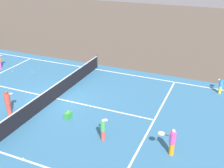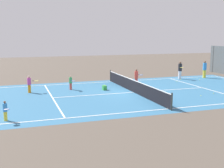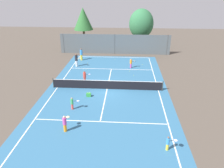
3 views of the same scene
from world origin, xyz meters
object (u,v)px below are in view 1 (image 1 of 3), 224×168
Objects in this scene: player_0 at (8,102)px; tennis_ball_4 at (1,59)px; player_2 at (103,129)px; tennis_ball_7 at (32,72)px; tennis_ball_1 at (13,71)px; tennis_ball_5 at (23,158)px; player_1 at (221,85)px; ball_crate at (68,115)px; player_3 at (172,141)px.

tennis_ball_4 is (6.94, 7.22, -0.75)m from player_0.
player_2 is at bearing -117.98° from tennis_ball_4.
player_2 is 14.89m from tennis_ball_4.
player_2 reaches higher than tennis_ball_7.
tennis_ball_1 is 10.95m from tennis_ball_5.
tennis_ball_4 is (1.83, 2.87, 0.00)m from tennis_ball_1.
tennis_ball_4 is at bearing 47.16° from tennis_ball_5.
player_1 reaches higher than tennis_ball_5.
ball_crate is at bearing 68.90° from player_2.
player_2 is (-0.04, -5.92, -0.17)m from player_0.
ball_crate is 6.97× the size of tennis_ball_1.
tennis_ball_1 is (5.11, 4.35, -0.75)m from player_0.
player_3 reaches higher than tennis_ball_4.
player_2 is at bearing -90.35° from player_0.
tennis_ball_1 is at bearing -122.50° from tennis_ball_4.
player_2 is 3.86m from tennis_ball_5.
tennis_ball_7 is (5.42, 12.07, -0.67)m from player_3.
player_3 is at bearing 167.70° from player_1.
player_1 is 13.86m from tennis_ball_7.
tennis_ball_1 and tennis_ball_5 have the same top height.
player_0 is 1.11× the size of player_3.
ball_crate is (1.01, 2.62, -0.43)m from player_2.
player_2 is at bearing -44.28° from tennis_ball_5.
tennis_ball_5 is (-3.74, 0.04, -0.15)m from ball_crate.
ball_crate is (-6.65, 7.56, -0.39)m from player_1.
tennis_ball_5 is (-2.94, 5.98, -0.67)m from player_3.
player_0 is 1.29× the size of player_2.
tennis_ball_5 is at bearing 135.72° from player_2.
player_2 is at bearing 147.17° from player_1.
player_1 reaches higher than tennis_ball_7.
tennis_ball_4 is (6.98, 13.14, -0.58)m from player_2.
player_0 is 22.87× the size of tennis_ball_5.
player_1 is 18.10m from tennis_ball_4.
ball_crate is at bearing -73.50° from player_0.
tennis_ball_4 is at bearing 92.15° from player_1.
player_3 reaches higher than tennis_ball_5.
player_0 reaches higher than tennis_ball_4.
ball_crate is 7.68m from tennis_ball_7.
player_1 is (7.62, -10.86, -0.21)m from player_0.
tennis_ball_7 is at bearing 98.42° from player_1.
player_2 is 2.55× the size of ball_crate.
player_1 is at bearing -87.85° from tennis_ball_4.
tennis_ball_1 is at bearing 99.37° from player_1.
tennis_ball_7 is at bearing 65.82° from player_3.
tennis_ball_1 and tennis_ball_4 have the same top height.
player_2 reaches higher than tennis_ball_4.
player_1 reaches higher than tennis_ball_4.
player_1 is 16.43× the size of tennis_ball_4.
tennis_ball_5 is at bearing 143.79° from player_1.
player_0 reaches higher than tennis_ball_1.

